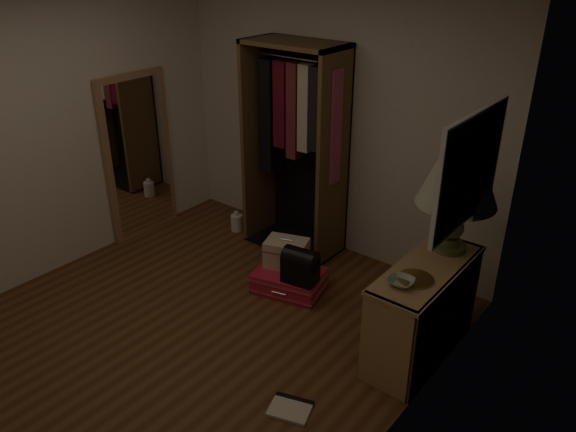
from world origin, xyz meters
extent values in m
plane|color=#523117|center=(0.00, 0.00, 0.00)|extent=(4.00, 4.00, 0.00)
cube|color=beige|center=(0.00, 2.00, 1.30)|extent=(3.50, 0.02, 2.60)
cube|color=beige|center=(1.75, 0.00, 1.30)|extent=(0.02, 4.00, 2.60)
cube|color=beige|center=(-1.75, 0.00, 1.30)|extent=(0.02, 4.00, 2.60)
cube|color=white|center=(1.73, 1.00, 1.55)|extent=(0.03, 0.96, 0.76)
cube|color=black|center=(1.73, 1.00, 1.55)|extent=(0.03, 0.90, 0.70)
cube|color=beige|center=(1.71, 1.00, 1.24)|extent=(0.01, 0.88, 0.02)
cube|color=beige|center=(1.71, 1.00, 1.32)|extent=(0.01, 0.88, 0.02)
cube|color=beige|center=(1.71, 1.00, 1.39)|extent=(0.01, 0.88, 0.02)
cube|color=beige|center=(1.71, 1.00, 1.47)|extent=(0.01, 0.88, 0.02)
cube|color=beige|center=(1.71, 1.00, 1.55)|extent=(0.01, 0.88, 0.02)
cube|color=beige|center=(1.71, 1.00, 1.63)|extent=(0.01, 0.88, 0.02)
cube|color=beige|center=(1.71, 1.00, 1.71)|extent=(0.01, 0.88, 0.02)
cube|color=beige|center=(1.71, 1.00, 1.78)|extent=(0.01, 0.88, 0.02)
cube|color=beige|center=(1.71, 1.00, 1.86)|extent=(0.01, 0.88, 0.02)
cube|color=#AA8252|center=(1.54, 0.46, 0.38)|extent=(0.40, 0.03, 0.75)
cube|color=#AA8252|center=(1.54, 1.54, 0.38)|extent=(0.40, 0.03, 0.75)
cube|color=#AA8252|center=(1.54, 1.00, 0.06)|extent=(0.40, 1.04, 0.03)
cube|color=#AA8252|center=(1.54, 1.00, 0.57)|extent=(0.40, 1.04, 0.03)
cube|color=#AA8252|center=(1.54, 1.00, 0.73)|extent=(0.42, 1.12, 0.03)
cube|color=brown|center=(1.73, 1.00, 0.38)|extent=(0.02, 1.10, 0.75)
cube|color=#AA8252|center=(1.53, 1.33, 0.65)|extent=(0.36, 0.38, 0.13)
cube|color=gray|center=(1.48, 0.53, 0.19)|extent=(0.22, 0.05, 0.22)
cube|color=#4C3833|center=(1.48, 0.58, 0.22)|extent=(0.22, 0.03, 0.29)
cube|color=#B7AD99|center=(1.45, 0.62, 0.19)|extent=(0.15, 0.03, 0.22)
cube|color=brown|center=(1.47, 0.67, 0.21)|extent=(0.20, 0.04, 0.27)
cube|color=#3F4C59|center=(1.46, 0.71, 0.22)|extent=(0.17, 0.03, 0.29)
cube|color=gray|center=(1.48, 0.75, 0.19)|extent=(0.22, 0.03, 0.23)
cube|color=#59594C|center=(1.45, 0.80, 0.23)|extent=(0.17, 0.04, 0.32)
cube|color=#B2724C|center=(1.46, 0.84, 0.19)|extent=(0.18, 0.03, 0.24)
cube|color=beige|center=(1.47, 0.89, 0.21)|extent=(0.20, 0.04, 0.26)
cube|color=#332D38|center=(1.46, 0.94, 0.19)|extent=(0.18, 0.05, 0.22)
cube|color=gray|center=(1.46, 1.01, 0.21)|extent=(0.18, 0.05, 0.28)
cube|color=#4C3833|center=(1.45, 1.05, 0.21)|extent=(0.17, 0.03, 0.27)
cube|color=#B7AD99|center=(1.47, 1.10, 0.22)|extent=(0.19, 0.05, 0.29)
cube|color=brown|center=(1.47, 1.15, 0.21)|extent=(0.19, 0.04, 0.27)
cube|color=#3F4C59|center=(1.48, 1.20, 0.20)|extent=(0.21, 0.04, 0.25)
cube|color=gray|center=(1.45, 1.25, 0.21)|extent=(0.16, 0.05, 0.27)
cube|color=#59594C|center=(1.47, 1.30, 0.19)|extent=(0.19, 0.04, 0.23)
cube|color=#B2724C|center=(1.47, 1.35, 0.22)|extent=(0.20, 0.03, 0.29)
cube|color=beige|center=(1.48, 1.39, 0.21)|extent=(0.22, 0.04, 0.28)
cube|color=#332D38|center=(1.45, 1.44, 0.23)|extent=(0.16, 0.05, 0.31)
cube|color=brown|center=(-0.70, 1.74, 1.02)|extent=(0.04, 0.50, 2.05)
cube|color=brown|center=(0.20, 1.74, 1.02)|extent=(0.04, 0.50, 2.05)
cube|color=brown|center=(-0.25, 1.74, 2.03)|extent=(0.95, 0.50, 0.04)
cube|color=black|center=(-0.25, 1.98, 1.02)|extent=(0.95, 0.02, 2.05)
cube|color=black|center=(-0.25, 1.74, 0.01)|extent=(0.95, 0.50, 0.02)
cylinder|color=white|center=(-0.25, 1.74, 1.90)|extent=(0.87, 0.02, 0.02)
cube|color=black|center=(-0.54, 1.72, 1.32)|extent=(0.13, 0.16, 1.10)
cube|color=#590F19|center=(-0.38, 1.72, 1.46)|extent=(0.13, 0.11, 0.82)
cube|color=maroon|center=(-0.24, 1.72, 1.42)|extent=(0.11, 0.11, 0.90)
cube|color=beige|center=(-0.11, 1.72, 1.47)|extent=(0.12, 0.11, 0.80)
cube|color=black|center=(0.03, 1.72, 1.49)|extent=(0.13, 0.15, 0.76)
cube|color=#BF4C72|center=(0.18, 1.72, 1.35)|extent=(0.13, 0.15, 1.05)
cube|color=#A0704D|center=(-1.71, 1.00, 0.85)|extent=(0.05, 0.80, 1.70)
cube|color=white|center=(-1.68, 1.00, 0.85)|extent=(0.01, 0.68, 1.58)
cube|color=red|center=(0.23, 1.05, 0.09)|extent=(0.69, 0.56, 0.19)
cube|color=white|center=(0.23, 1.05, 0.04)|extent=(0.71, 0.58, 0.01)
cube|color=white|center=(0.23, 1.05, 0.15)|extent=(0.71, 0.58, 0.01)
cylinder|color=white|center=(0.29, 0.83, 0.09)|extent=(0.14, 0.05, 0.02)
cube|color=beige|center=(0.15, 1.12, 0.31)|extent=(0.43, 0.36, 0.25)
cube|color=brown|center=(0.15, 1.12, 0.37)|extent=(0.44, 0.37, 0.01)
cylinder|color=white|center=(0.15, 1.12, 0.45)|extent=(0.11, 0.05, 0.02)
cube|color=black|center=(0.41, 0.99, 0.30)|extent=(0.32, 0.23, 0.22)
cylinder|color=black|center=(0.41, 0.99, 0.41)|extent=(0.32, 0.23, 0.19)
cylinder|color=#495227|center=(1.54, 1.35, 0.77)|extent=(0.30, 0.30, 0.04)
cylinder|color=#495227|center=(1.54, 1.35, 0.82)|extent=(0.18, 0.18, 0.05)
sphere|color=#495227|center=(1.54, 1.35, 0.93)|extent=(0.21, 0.21, 0.18)
cylinder|color=#495227|center=(1.54, 1.35, 1.08)|extent=(0.08, 0.08, 0.10)
cone|color=beige|center=(1.54, 1.35, 1.31)|extent=(0.70, 0.70, 0.36)
cone|color=silver|center=(1.54, 1.35, 1.31)|extent=(0.63, 0.63, 0.34)
cylinder|color=#A68340|center=(1.54, 0.80, 0.76)|extent=(0.29, 0.29, 0.01)
imported|color=#98B395|center=(1.49, 0.68, 0.77)|extent=(0.19, 0.19, 0.04)
cylinder|color=white|center=(-0.93, 1.60, 0.09)|extent=(0.14, 0.14, 0.18)
cylinder|color=white|center=(-0.93, 1.60, 0.20)|extent=(0.06, 0.06, 0.04)
cube|color=beige|center=(1.15, -0.09, 0.01)|extent=(0.33, 0.30, 0.02)
cube|color=black|center=(1.12, 0.00, 0.01)|extent=(0.27, 0.12, 0.03)
camera|label=1|loc=(2.89, -2.30, 2.85)|focal=35.00mm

